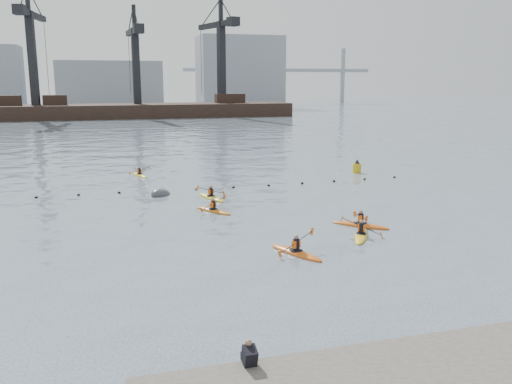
# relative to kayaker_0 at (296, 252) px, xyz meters

# --- Properties ---
(ground) EXTENTS (400.00, 400.00, 0.00)m
(ground) POSITION_rel_kayaker_0_xyz_m (0.08, -4.86, -0.11)
(ground) COLOR #3E505A
(ground) RESTS_ON ground
(float_line) EXTENTS (33.24, 0.73, 0.24)m
(float_line) POSITION_rel_kayaker_0_xyz_m (-0.42, 17.68, -0.08)
(float_line) COLOR black
(float_line) RESTS_ON ground
(barge_pier) EXTENTS (72.00, 19.30, 29.50)m
(barge_pier) POSITION_rel_kayaker_0_xyz_m (-0.15, 105.14, 1.79)
(barge_pier) COLOR black
(barge_pier) RESTS_ON ground
(skyline) EXTENTS (141.00, 28.00, 22.00)m
(skyline) POSITION_rel_kayaker_0_xyz_m (2.31, 145.42, 9.14)
(skyline) COLOR gray
(skyline) RESTS_ON ground
(kayaker_0) EXTENTS (2.28, 3.51, 1.29)m
(kayaker_0) POSITION_rel_kayaker_0_xyz_m (0.00, 0.00, 0.00)
(kayaker_0) COLOR #C95412
(kayaker_0) RESTS_ON ground
(kayaker_1) EXTENTS (2.36, 3.30, 1.30)m
(kayaker_1) POSITION_rel_kayaker_0_xyz_m (4.58, 1.87, -0.00)
(kayaker_1) COLOR gold
(kayaker_1) RESTS_ON ground
(kayaker_2) EXTENTS (2.24, 3.11, 1.12)m
(kayaker_2) POSITION_rel_kayaker_0_xyz_m (-2.15, 9.98, -0.01)
(kayaker_2) COLOR #C06812
(kayaker_2) RESTS_ON ground
(kayaker_3) EXTENTS (2.27, 3.47, 1.22)m
(kayaker_3) POSITION_rel_kayaker_0_xyz_m (-1.46, 14.07, -0.00)
(kayaker_3) COLOR yellow
(kayaker_3) RESTS_ON ground
(kayaker_4) EXTENTS (2.99, 3.01, 1.33)m
(kayaker_4) POSITION_rel_kayaker_0_xyz_m (5.56, 3.86, -0.00)
(kayaker_4) COLOR #C15312
(kayaker_4) RESTS_ON ground
(kayaker_5) EXTENTS (1.96, 3.03, 1.00)m
(kayaker_5) POSITION_rel_kayaker_0_xyz_m (-5.79, 25.43, -0.02)
(kayaker_5) COLOR yellow
(kayaker_5) RESTS_ON ground
(mooring_buoy) EXTENTS (2.30, 2.34, 1.37)m
(mooring_buoy) POSITION_rel_kayaker_0_xyz_m (-4.89, 16.33, -0.11)
(mooring_buoy) COLOR #393B3D
(mooring_buoy) RESTS_ON ground
(nav_buoy) EXTENTS (0.80, 0.80, 1.46)m
(nav_buoy) POSITION_rel_kayaker_0_xyz_m (14.08, 21.32, 0.33)
(nav_buoy) COLOR #BB8C12
(nav_buoy) RESTS_ON ground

